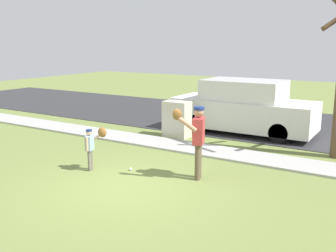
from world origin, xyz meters
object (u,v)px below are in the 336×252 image
Objects in this scene: baseball at (131,169)px; parked_van_white at (243,108)px; person_child at (93,143)px; person_adult at (197,134)px; utility_cabinet at (177,119)px.

parked_van_white reaches higher than baseball.
person_child is 0.22× the size of parked_van_white.
person_adult is 23.54× the size of baseball.
parked_van_white reaches higher than person_adult.
person_adult reaches higher than baseball.
person_child is at bearing -1.11° from person_adult.
person_child is (-2.53, -0.79, -0.37)m from person_adult.
person_adult reaches higher than person_child.
person_adult is 0.35× the size of parked_van_white.
parked_van_white is at bearing 55.70° from person_child.
utility_cabinet is at bearing 71.35° from person_child.
person_child is at bearing -90.13° from utility_cabinet.
person_child reaches higher than baseball.
utility_cabinet is at bearing 102.32° from baseball.
person_child is 6.24m from parked_van_white.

